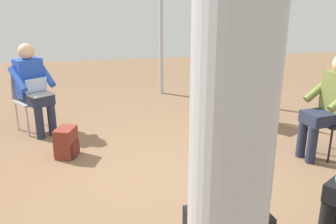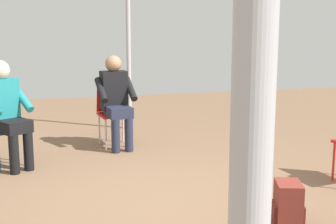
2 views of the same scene
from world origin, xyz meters
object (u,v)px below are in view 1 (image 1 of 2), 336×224
(person_in_olive, at_px, (331,102))
(backpack_near_laptop_user, at_px, (66,144))
(person_with_laptop, at_px, (33,84))
(chair_southeast, at_px, (29,96))
(chair_southwest, at_px, (261,92))

(person_in_olive, distance_m, backpack_near_laptop_user, 3.15)
(person_with_laptop, distance_m, backpack_near_laptop_user, 1.14)
(person_with_laptop, height_order, person_in_olive, same)
(person_in_olive, relative_size, backpack_near_laptop_user, 3.44)
(person_in_olive, xyz_separation_m, backpack_near_laptop_user, (3.05, -0.59, -0.54))
(chair_southeast, bearing_deg, person_with_laptop, 90.00)
(chair_southwest, xyz_separation_m, chair_southeast, (3.30, -0.42, 0.00))
(backpack_near_laptop_user, bearing_deg, person_with_laptop, -63.47)
(chair_southwest, bearing_deg, backpack_near_laptop_user, 71.01)
(backpack_near_laptop_user, bearing_deg, chair_southwest, -167.26)
(chair_southwest, xyz_separation_m, backpack_near_laptop_user, (2.75, 0.62, -0.34))
(chair_southeast, xyz_separation_m, backpack_near_laptop_user, (-0.55, 1.05, -0.34))
(chair_southwest, bearing_deg, person_with_laptop, 53.23)
(person_in_olive, bearing_deg, backpack_near_laptop_user, 70.36)
(person_with_laptop, bearing_deg, person_in_olive, 123.23)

